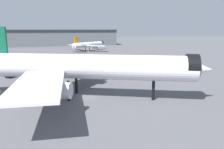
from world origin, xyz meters
TOP-DOWN VIEW (x-y plane):
  - ground at (0.00, 0.00)m, footprint 900.00×900.00m
  - airliner_near_gate at (-1.37, 0.66)m, footprint 58.93×52.55m
  - airliner_far_taxiway at (16.10, 121.97)m, footprint 31.66×29.55m
  - terminal_building at (-32.84, 180.70)m, footprint 167.83×37.03m
  - service_truck_front at (-22.81, 30.18)m, footprint 5.21×5.74m

SIDE VIEW (x-z plane):
  - ground at x=0.00m, z-range 0.00..0.00m
  - service_truck_front at x=-22.81m, z-range 0.09..3.09m
  - airliner_far_taxiway at x=16.10m, z-range -0.65..10.29m
  - airliner_near_gate at x=-1.37m, z-range -1.03..16.27m
  - terminal_building at x=-32.84m, z-range -6.84..23.49m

